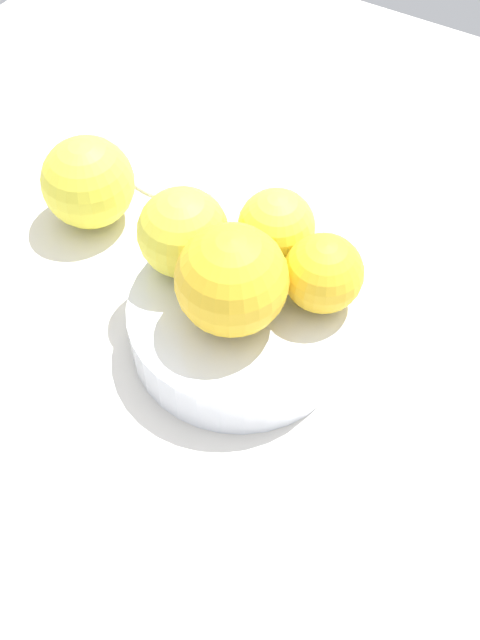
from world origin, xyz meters
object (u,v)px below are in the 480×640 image
(fruit_bowl, at_px, (240,324))
(orange_loose_0, at_px, (88,182))
(orange_in_bowl_0, at_px, (230,280))
(orange_in_bowl_1, at_px, (276,227))
(side_plate, at_px, (182,158))
(orange_in_bowl_3, at_px, (323,273))
(orange_in_bowl_2, at_px, (183,233))

(fruit_bowl, bearing_deg, orange_loose_0, 165.44)
(fruit_bowl, bearing_deg, orange_in_bowl_0, -95.44)
(orange_in_bowl_1, xyz_separation_m, side_plate, (-0.17, 0.10, -0.07))
(orange_in_bowl_1, bearing_deg, side_plate, 149.31)
(side_plate, bearing_deg, orange_in_bowl_3, -28.89)
(orange_in_bowl_2, xyz_separation_m, side_plate, (-0.11, 0.15, -0.08))
(orange_in_bowl_1, relative_size, orange_in_bowl_3, 1.01)
(orange_in_bowl_0, height_order, side_plate, orange_in_bowl_0)
(orange_in_bowl_2, xyz_separation_m, orange_in_bowl_3, (0.11, 0.03, -0.01))
(orange_in_bowl_0, xyz_separation_m, orange_in_bowl_2, (-0.06, 0.03, -0.01))
(orange_loose_0, relative_size, side_plate, 0.71)
(orange_in_bowl_0, relative_size, orange_in_bowl_2, 1.17)
(orange_in_bowl_1, relative_size, orange_in_bowl_2, 0.86)
(orange_loose_0, bearing_deg, orange_in_bowl_3, -2.63)
(orange_loose_0, height_order, side_plate, orange_loose_0)
(orange_in_bowl_1, height_order, orange_in_bowl_2, orange_in_bowl_2)
(orange_loose_0, bearing_deg, side_plate, 77.66)
(orange_in_bowl_3, xyz_separation_m, orange_loose_0, (-0.25, 0.01, -0.03))
(orange_in_bowl_0, bearing_deg, side_plate, 134.50)
(fruit_bowl, relative_size, orange_in_bowl_2, 2.46)
(fruit_bowl, height_order, orange_in_bowl_3, orange_in_bowl_3)
(orange_in_bowl_1, bearing_deg, orange_in_bowl_0, -86.95)
(orange_in_bowl_0, xyz_separation_m, orange_in_bowl_3, (0.05, 0.05, -0.01))
(fruit_bowl, distance_m, orange_in_bowl_1, 0.08)
(side_plate, bearing_deg, orange_in_bowl_1, -30.69)
(orange_loose_0, bearing_deg, orange_in_bowl_0, -17.76)
(orange_loose_0, distance_m, side_plate, 0.12)
(orange_in_bowl_0, bearing_deg, orange_loose_0, 162.24)
(orange_in_bowl_3, relative_size, orange_loose_0, 0.73)
(fruit_bowl, height_order, side_plate, fruit_bowl)
(orange_in_bowl_2, bearing_deg, orange_in_bowl_0, -23.03)
(orange_in_bowl_1, bearing_deg, orange_in_bowl_3, -23.08)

